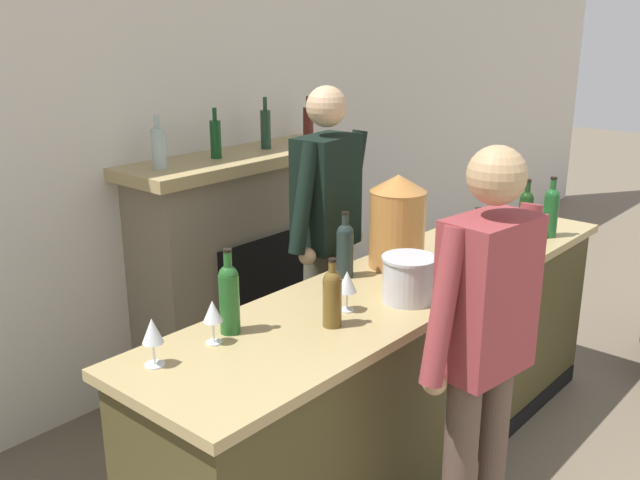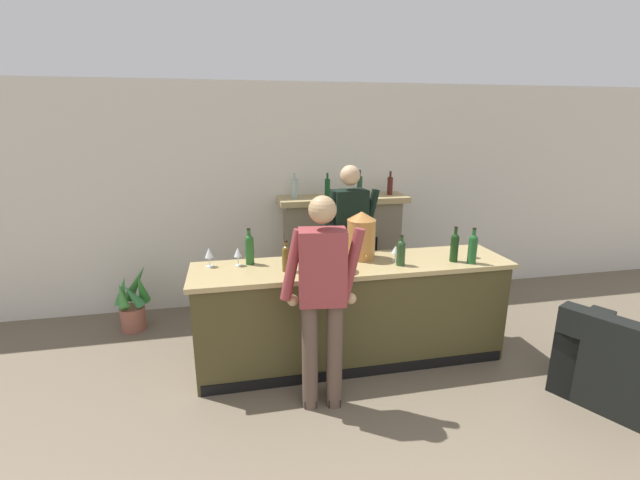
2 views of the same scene
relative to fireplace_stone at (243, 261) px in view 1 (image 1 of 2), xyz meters
The scene contains 18 objects.
wall_back_panel 0.75m from the fireplace_stone, 130.80° to the left, with size 12.00×0.07×2.75m.
bar_counter 1.45m from the fireplace_stone, 100.39° to the right, with size 3.00×0.70×1.01m.
fireplace_stone is the anchor object (origin of this frame).
person_customer 2.18m from the fireplace_stone, 108.76° to the right, with size 0.65×0.34×1.77m.
person_bartender 0.89m from the fireplace_stone, 99.47° to the right, with size 0.66×0.33×1.86m.
copper_dispenser 1.39m from the fireplace_stone, 96.57° to the right, with size 0.28×0.31×0.46m.
ice_bucket_steel 1.69m from the fireplace_stone, 107.06° to the right, with size 0.24×0.24×0.20m.
wine_bottle_burgundy_dark 1.61m from the fireplace_stone, 84.39° to the right, with size 0.08×0.08×0.29m.
wine_bottle_riesling_slim 1.78m from the fireplace_stone, 134.49° to the right, with size 0.08×0.08×0.34m.
wine_bottle_cabernet_heavy 1.89m from the fireplace_stone, 63.22° to the right, with size 0.08×0.08×0.34m.
wine_bottle_port_short 1.79m from the fireplace_stone, 121.14° to the right, with size 0.08×0.08×0.28m.
wine_bottle_chardonnay_pale 1.33m from the fireplace_stone, 110.03° to the right, with size 0.08×0.08×0.32m.
wine_bottle_merlot_tall 1.75m from the fireplace_stone, 66.08° to the right, with size 0.08×0.08×0.34m.
wine_glass_by_dispenser 1.68m from the fireplace_stone, 117.32° to the right, with size 0.08×0.08×0.18m.
wine_glass_mid_counter 1.79m from the fireplace_stone, 58.06° to the right, with size 0.08×0.08×0.15m.
wine_glass_front_left 1.87m from the fireplace_stone, 136.34° to the right, with size 0.07×0.07×0.17m.
wine_glass_near_bucket 2.05m from the fireplace_stone, 141.88° to the right, with size 0.08×0.08×0.18m.
wine_glass_back_row 1.50m from the fireplace_stone, 84.24° to the right, with size 0.08×0.08×0.16m.
Camera 1 is at (-2.69, 1.07, 2.19)m, focal length 40.00 mm.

